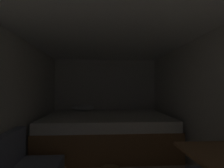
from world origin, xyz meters
The scene contains 5 objects.
wall_back centered at (0.00, 4.04, 0.98)m, with size 2.67×0.05×1.96m, color silver.
wall_left centered at (-1.31, 1.63, 0.98)m, with size 0.05×4.77×1.96m, color silver.
wall_right centered at (1.31, 1.63, 0.98)m, with size 0.05×4.77×1.96m, color silver.
ceiling_slab centered at (0.00, 1.63, 1.98)m, with size 2.67×4.77×0.05m, color white.
bed centered at (0.00, 3.10, 0.34)m, with size 2.45×1.75×0.83m.
Camera 1 is at (-0.13, -0.56, 1.23)m, focal length 28.48 mm.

